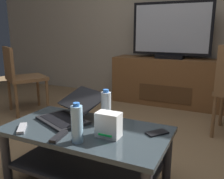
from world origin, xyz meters
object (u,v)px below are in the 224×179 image
Objects in this scene: water_bottle_far at (106,107)px; tv_remote at (59,136)px; cell_phone at (157,133)px; soundbar_remote at (22,128)px; laptop at (71,111)px; water_bottle_near at (77,124)px; coffee_table at (86,146)px; router_box at (109,125)px; side_chair at (20,75)px; media_cabinet at (169,81)px; television at (171,31)px.

water_bottle_far is 1.51× the size of tv_remote.
cell_phone is 0.88× the size of soundbar_remote.
cell_phone is at bearing 1.67° from laptop.
water_bottle_near is 0.51m from cell_phone.
coffee_table is at bearing 62.54° from tv_remote.
water_bottle_near reaches higher than tv_remote.
water_bottle_far is at bearing 0.77° from soundbar_remote.
water_bottle_far is 1.51× the size of soundbar_remote.
router_box is at bearing 47.24° from water_bottle_near.
side_chair is 1.81m from water_bottle_far.
laptop is (-0.26, -2.04, 0.14)m from media_cabinet.
router_box is (0.38, -0.15, 0.02)m from laptop.
tv_remote reaches higher than cell_phone.
laptop is 3.39× the size of router_box.
router_box is (1.74, -1.00, -0.00)m from side_chair.
soundbar_remote is at bearing -100.51° from television.
tv_remote is (-0.14, -2.32, -0.61)m from television.
water_bottle_far is 0.39m from tv_remote.
cell_phone is at bearing -79.24° from television.
soundbar_remote is at bearing -151.16° from coffee_table.
television is 4.45× the size of water_bottle_far.
water_bottle_far is at bearing -89.76° from media_cabinet.
coffee_table is at bearing -91.80° from media_cabinet.
side_chair is 5.31× the size of soundbar_remote.
cell_phone is at bearing -22.55° from side_chair.
media_cabinet is at bearing 89.86° from water_bottle_near.
water_bottle_far reaches higher than cell_phone.
television is 6.96× the size of router_box.
side_chair is 1.60m from laptop.
soundbar_remote is at bearing -178.91° from water_bottle_near.
cell_phone is (0.38, -2.03, 0.09)m from media_cabinet.
router_box is 0.58m from soundbar_remote.
media_cabinet reaches higher than cell_phone.
water_bottle_far is at bearing -146.91° from cell_phone.
water_bottle_near reaches higher than coffee_table.
coffee_table is at bearing 107.74° from water_bottle_near.
media_cabinet is 2.01m from water_bottle_far.
media_cabinet is 2.35m from tv_remote.
cell_phone is (0.37, -0.03, -0.11)m from water_bottle_far.
laptop is 0.39m from water_bottle_near.
coffee_table is at bearing -117.48° from water_bottle_far.
water_bottle_near is 0.34m from water_bottle_far.
water_bottle_far is 1.72× the size of cell_phone.
water_bottle_near is (0.25, -0.29, 0.05)m from laptop.
tv_remote is at bearing -37.00° from soundbar_remote.
router_box is at bearing -21.74° from laptop.
television is 4.52× the size of water_bottle_near.
router_box is at bearing -59.24° from water_bottle_far.
television is 2.37m from water_bottle_near.
router_box is 0.65× the size of water_bottle_near.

